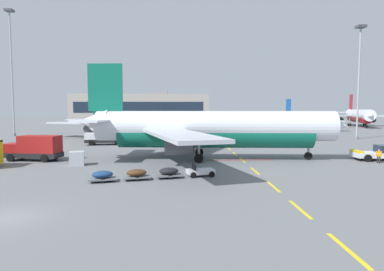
% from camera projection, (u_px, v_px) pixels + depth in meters
% --- Properties ---
extents(ground, '(400.00, 400.00, 0.00)m').
position_uv_depth(ground, '(345.00, 144.00, 60.86)').
color(ground, slate).
extents(apron_paint_markings, '(8.00, 94.51, 0.01)m').
position_uv_depth(apron_paint_markings, '(226.00, 147.00, 57.40)').
color(apron_paint_markings, yellow).
rests_on(apron_paint_markings, ground).
extents(airliner_foreground, '(34.80, 34.56, 12.20)m').
position_uv_depth(airliner_foreground, '(210.00, 129.00, 42.60)').
color(airliner_foreground, silver).
rests_on(airliner_foreground, ground).
extents(pushback_tug, '(6.18, 3.52, 2.08)m').
position_uv_depth(pushback_tug, '(380.00, 153.00, 42.14)').
color(pushback_tug, silver).
rests_on(pushback_tug, ground).
extents(airliner_mid_left, '(27.00, 27.14, 9.52)m').
position_uv_depth(airliner_mid_left, '(301.00, 121.00, 94.21)').
color(airliner_mid_left, white).
rests_on(airliner_mid_left, ground).
extents(airliner_far_center, '(33.73, 34.71, 12.35)m').
position_uv_depth(airliner_far_center, '(358.00, 116.00, 122.94)').
color(airliner_far_center, silver).
rests_on(airliner_far_center, ground).
extents(airliner_far_right, '(29.86, 30.13, 10.56)m').
position_uv_depth(airliner_far_right, '(114.00, 122.00, 77.22)').
color(airliner_far_right, silver).
rests_on(airliner_far_right, ground).
extents(catering_truck, '(7.29, 3.50, 3.14)m').
position_uv_depth(catering_truck, '(34.00, 148.00, 41.77)').
color(catering_truck, black).
rests_on(catering_truck, ground).
extents(fuel_service_truck, '(7.20, 3.20, 3.14)m').
position_uv_depth(fuel_service_truck, '(107.00, 136.00, 60.25)').
color(fuel_service_truck, black).
rests_on(fuel_service_truck, ground).
extents(baggage_train, '(11.61, 4.26, 1.14)m').
position_uv_depth(baggage_train, '(153.00, 173.00, 30.87)').
color(baggage_train, silver).
rests_on(baggage_train, ground).
extents(ground_crew_worker, '(0.64, 0.35, 1.65)m').
position_uv_depth(ground_crew_worker, '(379.00, 155.00, 39.80)').
color(ground_crew_worker, '#232328').
rests_on(ground_crew_worker, ground).
extents(uld_cargo_container, '(1.94, 1.92, 1.60)m').
position_uv_depth(uld_cargo_container, '(77.00, 158.00, 38.27)').
color(uld_cargo_container, '#B7BCC6').
rests_on(uld_cargo_container, ground).
extents(apron_light_mast_near, '(1.80, 1.80, 29.65)m').
position_uv_depth(apron_light_mast_near, '(11.00, 60.00, 78.83)').
color(apron_light_mast_near, slate).
rests_on(apron_light_mast_near, ground).
extents(apron_light_mast_far, '(1.80, 1.80, 23.95)m').
position_uv_depth(apron_light_mast_far, '(359.00, 69.00, 70.74)').
color(apron_light_mast_far, slate).
rests_on(apron_light_mast_far, ground).
extents(terminal_satellite, '(61.57, 19.09, 14.71)m').
position_uv_depth(terminal_satellite, '(141.00, 109.00, 155.53)').
color(terminal_satellite, '#9E998E').
rests_on(terminal_satellite, ground).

